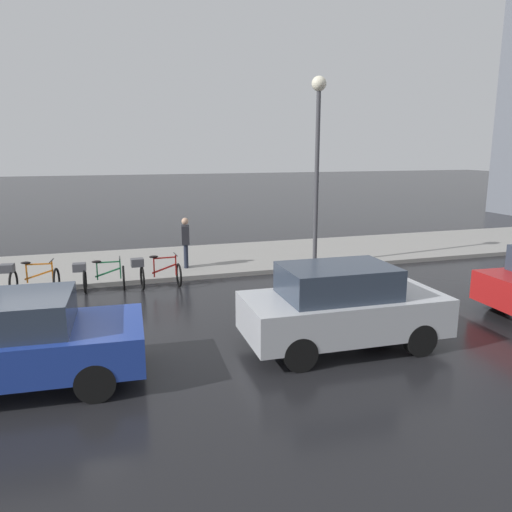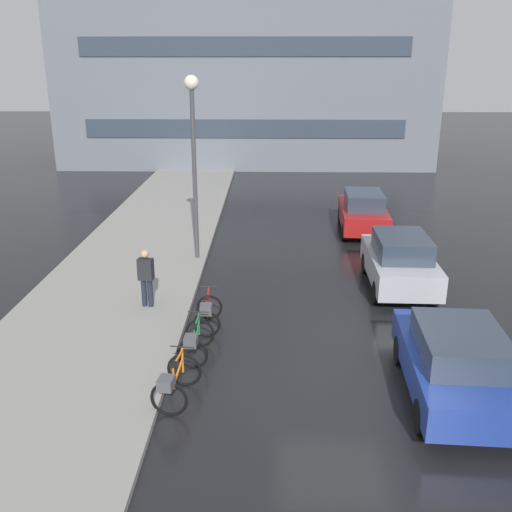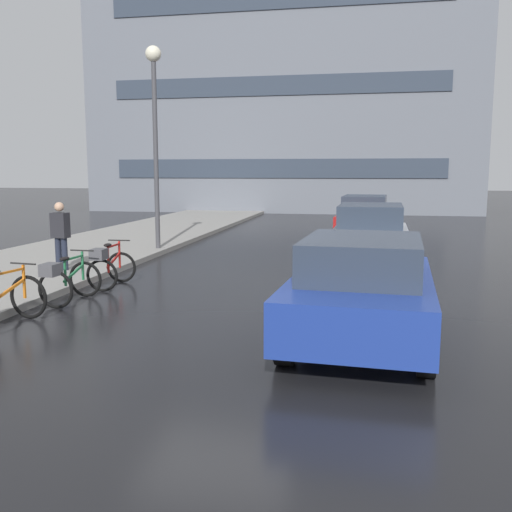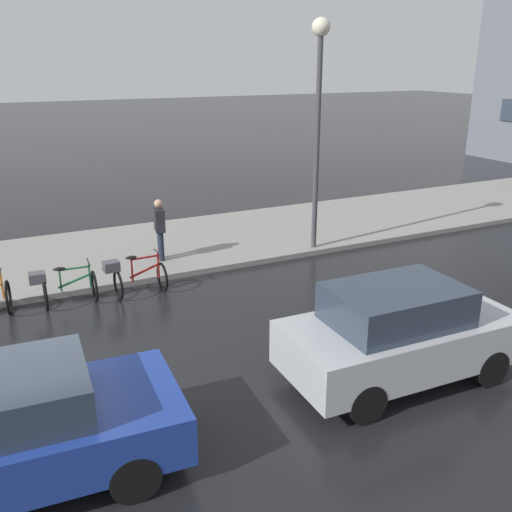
{
  "view_description": "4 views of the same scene",
  "coord_description": "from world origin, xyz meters",
  "px_view_note": "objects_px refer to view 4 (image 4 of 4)",
  "views": [
    {
      "loc": [
        10.89,
        0.91,
        3.88
      ],
      "look_at": [
        -0.57,
        4.59,
        1.3
      ],
      "focal_mm": 35.0,
      "sensor_mm": 36.0,
      "label": 1
    },
    {
      "loc": [
        -1.48,
        -10.72,
        6.47
      ],
      "look_at": [
        -1.82,
        4.47,
        1.3
      ],
      "focal_mm": 40.0,
      "sensor_mm": 36.0,
      "label": 2
    },
    {
      "loc": [
        2.33,
        -8.74,
        2.47
      ],
      "look_at": [
        0.28,
        1.85,
        0.86
      ],
      "focal_mm": 40.0,
      "sensor_mm": 36.0,
      "label": 3
    },
    {
      "loc": [
        8.99,
        -0.47,
        5.12
      ],
      "look_at": [
        -0.56,
        4.25,
        1.43
      ],
      "focal_mm": 40.0,
      "sensor_mm": 36.0,
      "label": 4
    }
  ],
  "objects_px": {
    "car_blue": "(11,429)",
    "streetlamp": "(319,94)",
    "car_silver": "(399,333)",
    "bicycle_second": "(63,286)",
    "pedestrian": "(160,228)",
    "bicycle_third": "(133,276)"
  },
  "relations": [
    {
      "from": "bicycle_second",
      "to": "pedestrian",
      "type": "height_order",
      "value": "pedestrian"
    },
    {
      "from": "bicycle_second",
      "to": "car_blue",
      "type": "xyz_separation_m",
      "value": [
        5.43,
        -1.39,
        0.32
      ]
    },
    {
      "from": "pedestrian",
      "to": "streetlamp",
      "type": "height_order",
      "value": "streetlamp"
    },
    {
      "from": "bicycle_second",
      "to": "bicycle_third",
      "type": "bearing_deg",
      "value": 85.18
    },
    {
      "from": "car_blue",
      "to": "pedestrian",
      "type": "bearing_deg",
      "value": 149.85
    },
    {
      "from": "car_blue",
      "to": "car_silver",
      "type": "xyz_separation_m",
      "value": [
        0.14,
        5.95,
        0.06
      ]
    },
    {
      "from": "bicycle_third",
      "to": "car_silver",
      "type": "bearing_deg",
      "value": 29.12
    },
    {
      "from": "bicycle_third",
      "to": "car_silver",
      "type": "height_order",
      "value": "car_silver"
    },
    {
      "from": "bicycle_second",
      "to": "streetlamp",
      "type": "height_order",
      "value": "streetlamp"
    },
    {
      "from": "car_silver",
      "to": "pedestrian",
      "type": "distance_m",
      "value": 7.45
    },
    {
      "from": "streetlamp",
      "to": "pedestrian",
      "type": "bearing_deg",
      "value": -101.74
    },
    {
      "from": "car_silver",
      "to": "streetlamp",
      "type": "height_order",
      "value": "streetlamp"
    },
    {
      "from": "pedestrian",
      "to": "bicycle_second",
      "type": "bearing_deg",
      "value": -58.87
    },
    {
      "from": "car_silver",
      "to": "pedestrian",
      "type": "relative_size",
      "value": 2.29
    },
    {
      "from": "bicycle_third",
      "to": "car_silver",
      "type": "xyz_separation_m",
      "value": [
        5.45,
        3.03,
        0.36
      ]
    },
    {
      "from": "car_blue",
      "to": "streetlamp",
      "type": "distance_m",
      "value": 10.9
    },
    {
      "from": "car_blue",
      "to": "streetlamp",
      "type": "height_order",
      "value": "streetlamp"
    },
    {
      "from": "pedestrian",
      "to": "streetlamp",
      "type": "xyz_separation_m",
      "value": [
        0.86,
        4.14,
        3.29
      ]
    },
    {
      "from": "bicycle_second",
      "to": "car_silver",
      "type": "bearing_deg",
      "value": 39.28
    },
    {
      "from": "bicycle_second",
      "to": "streetlamp",
      "type": "relative_size",
      "value": 0.22
    },
    {
      "from": "bicycle_second",
      "to": "pedestrian",
      "type": "xyz_separation_m",
      "value": [
        -1.64,
        2.72,
        0.52
      ]
    },
    {
      "from": "car_silver",
      "to": "streetlamp",
      "type": "xyz_separation_m",
      "value": [
        -6.35,
        2.3,
        3.43
      ]
    }
  ]
}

